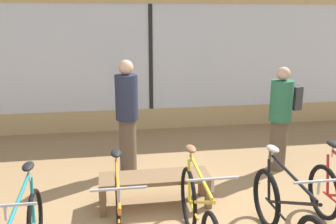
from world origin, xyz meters
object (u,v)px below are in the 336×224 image
object	(u,v)px
customer_by_window	(127,115)
bicycle_right	(287,219)
display_bench	(155,181)
bicycle_center	(199,218)
customer_near_rack	(281,115)

from	to	relation	value
customer_by_window	bicycle_right	bearing A→B (deg)	-57.18
display_bench	customer_by_window	distance (m)	1.29
bicycle_center	customer_by_window	distance (m)	2.31
bicycle_center	bicycle_right	world-z (taller)	bicycle_center
bicycle_right	customer_near_rack	size ratio (longest dim) A/B	1.06
customer_near_rack	customer_by_window	distance (m)	2.37
bicycle_right	customer_near_rack	bearing A→B (deg)	66.95
display_bench	customer_by_window	bearing A→B (deg)	104.05
bicycle_right	display_bench	xyz separation A→B (m)	(-1.20, 1.19, -0.04)
display_bench	customer_near_rack	world-z (taller)	customer_near_rack
bicycle_center	display_bench	bearing A→B (deg)	106.35
customer_near_rack	bicycle_right	bearing A→B (deg)	-113.05
bicycle_center	customer_near_rack	size ratio (longest dim) A/B	1.05
bicycle_center	display_bench	xyz separation A→B (m)	(-0.31, 1.06, -0.06)
bicycle_center	bicycle_right	distance (m)	0.90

